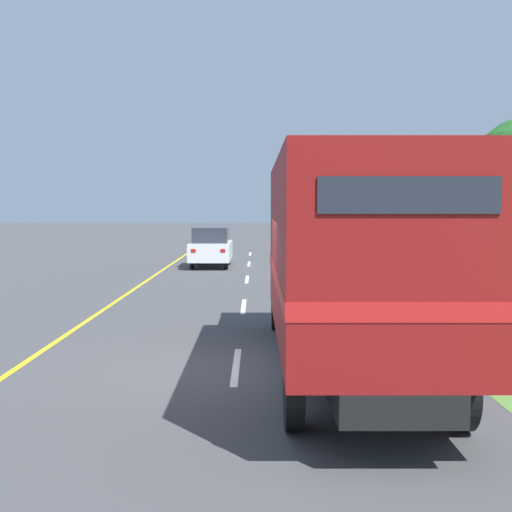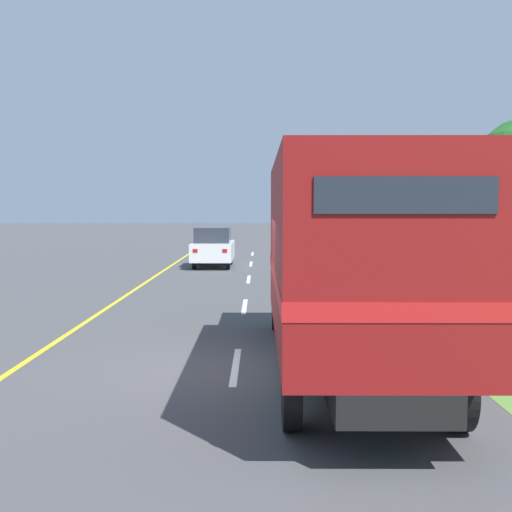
# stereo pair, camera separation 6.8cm
# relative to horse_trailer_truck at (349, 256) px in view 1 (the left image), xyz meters

# --- Properties ---
(ground_plane) EXTENTS (200.00, 200.00, 0.00)m
(ground_plane) POSITION_rel_horse_trailer_truck_xyz_m (-1.81, 0.25, -1.92)
(ground_plane) COLOR #444447
(edge_line_yellow) EXTENTS (0.12, 45.96, 0.01)m
(edge_line_yellow) POSITION_rel_horse_trailer_truck_xyz_m (-5.51, 7.74, -1.92)
(edge_line_yellow) COLOR yellow
(edge_line_yellow) RESTS_ON ground
(centre_dash_near) EXTENTS (0.12, 2.60, 0.01)m
(centre_dash_near) POSITION_rel_horse_trailer_truck_xyz_m (-1.81, 0.54, -1.92)
(centre_dash_near) COLOR white
(centre_dash_near) RESTS_ON ground
(centre_dash_mid_a) EXTENTS (0.12, 2.60, 0.01)m
(centre_dash_mid_a) POSITION_rel_horse_trailer_truck_xyz_m (-1.81, 7.14, -1.92)
(centre_dash_mid_a) COLOR white
(centre_dash_mid_a) RESTS_ON ground
(centre_dash_mid_b) EXTENTS (0.12, 2.60, 0.01)m
(centre_dash_mid_b) POSITION_rel_horse_trailer_truck_xyz_m (-1.81, 13.74, -1.92)
(centre_dash_mid_b) COLOR white
(centre_dash_mid_b) RESTS_ON ground
(centre_dash_far) EXTENTS (0.12, 2.60, 0.01)m
(centre_dash_far) POSITION_rel_horse_trailer_truck_xyz_m (-1.81, 20.34, -1.92)
(centre_dash_far) COLOR white
(centre_dash_far) RESTS_ON ground
(centre_dash_farthest) EXTENTS (0.12, 2.60, 0.01)m
(centre_dash_farthest) POSITION_rel_horse_trailer_truck_xyz_m (-1.81, 26.94, -1.92)
(centre_dash_farthest) COLOR white
(centre_dash_farthest) RESTS_ON ground
(horse_trailer_truck) EXTENTS (2.38, 8.68, 3.40)m
(horse_trailer_truck) POSITION_rel_horse_trailer_truck_xyz_m (0.00, 0.00, 0.00)
(horse_trailer_truck) COLOR black
(horse_trailer_truck) RESTS_ON ground
(lead_car_white) EXTENTS (1.80, 3.92, 1.81)m
(lead_car_white) POSITION_rel_horse_trailer_truck_xyz_m (-3.51, 18.84, -1.00)
(lead_car_white) COLOR black
(lead_car_white) RESTS_ON ground
(highway_sign) EXTENTS (2.11, 0.09, 2.94)m
(highway_sign) POSITION_rel_horse_trailer_truck_xyz_m (3.97, 4.74, -0.10)
(highway_sign) COLOR #9E9EA3
(highway_sign) RESTS_ON ground
(delineator_post) EXTENTS (0.08, 0.08, 0.95)m
(delineator_post) POSITION_rel_horse_trailer_truck_xyz_m (2.28, 2.41, -1.42)
(delineator_post) COLOR white
(delineator_post) RESTS_ON ground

